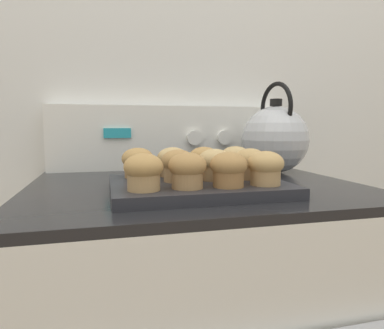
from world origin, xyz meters
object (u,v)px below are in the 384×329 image
at_px(muffin_r0_c2, 228,169).
at_px(muffin_r1_c1, 178,165).
at_px(muffin_r2_c2, 204,161).
at_px(muffin_r1_c2, 215,164).
at_px(muffin_r2_c3, 235,160).
at_px(tea_kettle, 275,138).
at_px(muffin_r0_c3, 266,167).
at_px(muffin_r2_c1, 173,161).
at_px(muffin_r2_c0, 138,162).
at_px(muffin_pan, 197,186).
at_px(muffin_r1_c3, 250,163).
at_px(muffin_r0_c1, 187,170).
at_px(muffin_r0_c0, 144,171).

height_order(muffin_r0_c2, muffin_r1_c1, same).
bearing_deg(muffin_r2_c2, muffin_r1_c2, -88.28).
height_order(muffin_r2_c3, tea_kettle, tea_kettle).
relative_size(muffin_r0_c3, muffin_r1_c2, 1.00).
bearing_deg(muffin_r2_c1, muffin_r1_c2, -44.63).
bearing_deg(muffin_r0_c2, muffin_r2_c0, 133.80).
distance_m(muffin_pan, muffin_r0_c3, 0.15).
bearing_deg(muffin_r2_c0, muffin_r1_c3, -18.98).
height_order(muffin_r0_c1, muffin_r1_c2, same).
relative_size(muffin_pan, muffin_r0_c2, 5.02).
height_order(muffin_r1_c2, muffin_r2_c2, same).
bearing_deg(muffin_r0_c2, muffin_r2_c3, 64.43).
relative_size(muffin_r2_c3, tea_kettle, 0.27).
xyz_separation_m(muffin_r2_c0, muffin_r2_c1, (0.08, -0.00, 0.00)).
distance_m(muffin_r0_c0, tea_kettle, 0.51).
bearing_deg(muffin_r2_c3, muffin_r1_c3, -88.91).
xyz_separation_m(muffin_r2_c3, tea_kettle, (0.18, 0.14, 0.04)).
distance_m(muffin_r0_c2, muffin_r0_c3, 0.08).
bearing_deg(muffin_r0_c3, muffin_r1_c1, 152.45).
height_order(muffin_r0_c0, muffin_r2_c2, same).
bearing_deg(muffin_r2_c3, muffin_r0_c0, -146.15).
distance_m(muffin_r0_c0, muffin_r0_c1, 0.08).
height_order(muffin_r2_c0, muffin_r2_c3, same).
bearing_deg(muffin_r1_c3, muffin_r0_c2, -134.43).
distance_m(muffin_r2_c1, tea_kettle, 0.36).
relative_size(muffin_r0_c3, muffin_r1_c3, 1.00).
bearing_deg(muffin_r2_c1, muffin_r1_c3, -26.81).
height_order(muffin_r1_c2, muffin_r2_c1, same).
bearing_deg(tea_kettle, muffin_pan, -142.88).
distance_m(muffin_r0_c3, muffin_r1_c2, 0.11).
height_order(muffin_r0_c2, muffin_r1_c2, same).
bearing_deg(muffin_r2_c2, muffin_r0_c1, -116.63).
relative_size(muffin_r0_c3, muffin_r2_c2, 1.00).
distance_m(muffin_r1_c3, muffin_r2_c0, 0.25).
distance_m(muffin_r1_c2, muffin_r2_c1, 0.11).
xyz_separation_m(muffin_r2_c2, tea_kettle, (0.25, 0.15, 0.04)).
xyz_separation_m(muffin_r1_c3, muffin_r2_c3, (-0.00, 0.08, 0.00)).
distance_m(muffin_r0_c0, muffin_r2_c1, 0.17).
distance_m(muffin_r0_c1, muffin_r2_c0, 0.17).
bearing_deg(muffin_pan, muffin_r1_c2, 4.04).
distance_m(muffin_r2_c2, muffin_r2_c3, 0.08).
height_order(muffin_r1_c3, muffin_r2_c3, same).
xyz_separation_m(muffin_r0_c0, tea_kettle, (0.41, 0.30, 0.04)).
bearing_deg(muffin_r2_c2, muffin_r1_c1, -136.76).
height_order(muffin_r0_c3, muffin_r1_c3, same).
xyz_separation_m(muffin_r0_c3, muffin_r2_c3, (0.00, 0.16, 0.00)).
bearing_deg(muffin_r0_c0, muffin_r2_c3, 33.85).
height_order(muffin_r0_c0, muffin_r2_c0, same).
height_order(muffin_r0_c0, muffin_r0_c3, same).
bearing_deg(muffin_r0_c1, tea_kettle, 41.89).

